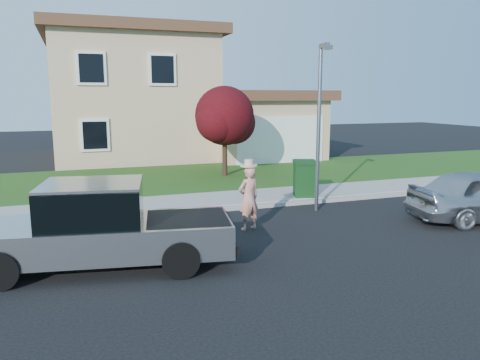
% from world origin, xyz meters
% --- Properties ---
extents(ground, '(80.00, 80.00, 0.00)m').
position_xyz_m(ground, '(0.00, 0.00, 0.00)').
color(ground, black).
rests_on(ground, ground).
extents(curb, '(40.00, 0.20, 0.12)m').
position_xyz_m(curb, '(1.00, 2.90, 0.06)').
color(curb, gray).
rests_on(curb, ground).
extents(sidewalk, '(40.00, 2.00, 0.15)m').
position_xyz_m(sidewalk, '(1.00, 4.00, 0.07)').
color(sidewalk, gray).
rests_on(sidewalk, ground).
extents(lawn, '(40.00, 7.00, 0.10)m').
position_xyz_m(lawn, '(1.00, 8.50, 0.05)').
color(lawn, '#1D4714').
rests_on(lawn, ground).
extents(house, '(14.00, 11.30, 6.85)m').
position_xyz_m(house, '(1.31, 16.38, 3.17)').
color(house, tan).
rests_on(house, ground).
extents(pickup_truck, '(5.46, 2.62, 1.72)m').
position_xyz_m(pickup_truck, '(-2.74, -0.72, 0.80)').
color(pickup_truck, black).
rests_on(pickup_truck, ground).
extents(woman, '(0.69, 0.55, 1.81)m').
position_xyz_m(woman, '(0.97, 0.80, 0.86)').
color(woman, tan).
rests_on(woman, ground).
extents(ornamental_tree, '(2.69, 2.43, 3.69)m').
position_xyz_m(ornamental_tree, '(2.80, 8.38, 2.46)').
color(ornamental_tree, black).
rests_on(ornamental_tree, lawn).
extents(trash_bin, '(0.95, 1.01, 1.16)m').
position_xyz_m(trash_bin, '(3.89, 3.41, 0.74)').
color(trash_bin, '#0E3412').
rests_on(trash_bin, sidewalk).
extents(street_lamp, '(0.26, 0.63, 4.81)m').
position_xyz_m(street_lamp, '(3.58, 1.95, 2.74)').
color(street_lamp, slate).
rests_on(street_lamp, ground).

